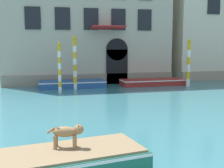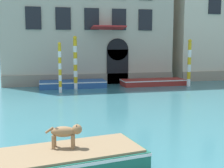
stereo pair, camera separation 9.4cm
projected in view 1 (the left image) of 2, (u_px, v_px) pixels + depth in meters
name	position (u px, v px, depth m)	size (l,w,h in m)	color
palazzo_left	(85.00, 7.00, 27.74)	(14.24, 7.40, 13.11)	#B2A893
boat_foreground	(15.00, 168.00, 7.92)	(7.25, 2.93, 0.64)	#1E6651
dog_on_deck	(68.00, 132.00, 8.54)	(1.00, 0.45, 0.68)	#997047
boat_moored_near_palazzo	(72.00, 84.00, 24.09)	(5.12, 2.06, 0.52)	#234C8C
boat_moored_far	(153.00, 82.00, 25.36)	(5.19, 1.74, 0.48)	maroon
mooring_pole_0	(60.00, 67.00, 21.40)	(0.23, 0.23, 3.49)	white
mooring_pole_1	(75.00, 62.00, 23.02)	(0.29, 0.29, 3.93)	white
mooring_pole_3	(189.00, 63.00, 24.60)	(0.29, 0.29, 3.71)	white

